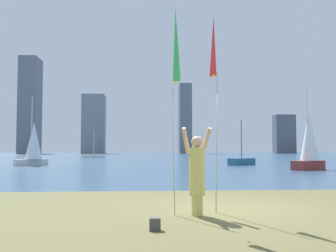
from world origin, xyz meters
name	(u,v)px	position (x,y,z in m)	size (l,w,h in m)	color
ground	(153,158)	(0.00, 50.95, -0.06)	(120.00, 138.00, 0.12)	brown
person	(197,172)	(-0.96, -0.82, 0.88)	(0.66, 0.49, 1.80)	#D8CC66
kite_flag_left	(176,47)	(-1.42, -1.10, 3.39)	(0.16, 0.94, 4.25)	#B2B2B7
kite_flag_right	(213,50)	(-0.50, -0.31, 3.54)	(0.16, 0.58, 4.32)	#B2B2B7
bag	(155,224)	(-1.88, -2.25, 0.10)	(0.18, 0.15, 0.21)	#4C4742
sailboat_1	(309,142)	(8.69, 15.73, 1.76)	(2.49, 2.06, 5.29)	maroon
sailboat_2	(242,161)	(6.24, 23.19, 0.30)	(2.47, 2.10, 3.73)	#2D6084
sailboat_3	(33,143)	(-10.53, 23.36, 1.77)	(2.33, 2.22, 5.45)	silver
sailboat_5	(94,156)	(-8.45, 47.10, 0.34)	(3.19, 0.77, 3.85)	white
skyline_tower_0	(30,106)	(-31.44, 99.61, 12.85)	(4.62, 7.69, 25.69)	slate
skyline_tower_1	(94,124)	(-13.95, 95.46, 7.61)	(5.65, 6.84, 15.21)	gray
skyline_tower_2	(185,119)	(10.33, 98.69, 9.47)	(3.29, 5.03, 18.95)	slate
skyline_tower_3	(284,134)	(37.47, 97.08, 5.27)	(5.47, 3.54, 10.54)	#565B66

